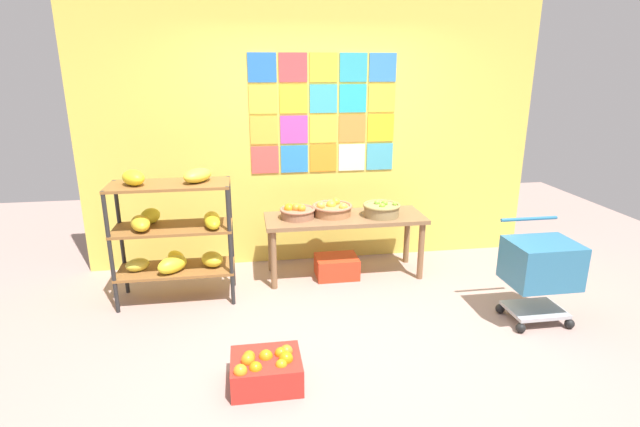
# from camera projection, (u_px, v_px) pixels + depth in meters

# --- Properties ---
(ground) EXTENTS (9.29, 9.29, 0.00)m
(ground) POSITION_uv_depth(u_px,v_px,m) (345.00, 335.00, 3.93)
(ground) COLOR gray
(back_wall_with_art) EXTENTS (4.76, 0.07, 2.72)m
(back_wall_with_art) POSITION_uv_depth(u_px,v_px,m) (315.00, 135.00, 5.11)
(back_wall_with_art) COLOR #DEC54E
(back_wall_with_art) RESTS_ON ground
(banana_shelf_unit) EXTENTS (1.03, 0.54, 1.23)m
(banana_shelf_unit) POSITION_uv_depth(u_px,v_px,m) (174.00, 228.00, 4.35)
(banana_shelf_unit) COLOR #252525
(banana_shelf_unit) RESTS_ON ground
(display_table) EXTENTS (1.59, 0.56, 0.63)m
(display_table) POSITION_uv_depth(u_px,v_px,m) (345.00, 224.00, 4.90)
(display_table) COLOR brown
(display_table) RESTS_ON ground
(fruit_basket_right) EXTENTS (0.35, 0.35, 0.15)m
(fruit_basket_right) POSITION_uv_depth(u_px,v_px,m) (297.00, 212.00, 4.80)
(fruit_basket_right) COLOR #966348
(fruit_basket_right) RESTS_ON display_table
(fruit_basket_back_left) EXTENTS (0.40, 0.40, 0.16)m
(fruit_basket_back_left) POSITION_uv_depth(u_px,v_px,m) (332.00, 209.00, 4.90)
(fruit_basket_back_left) COLOR #A76E45
(fruit_basket_back_left) RESTS_ON display_table
(fruit_basket_back_right) EXTENTS (0.37, 0.37, 0.16)m
(fruit_basket_back_right) POSITION_uv_depth(u_px,v_px,m) (382.00, 209.00, 4.87)
(fruit_basket_back_right) COLOR olive
(fruit_basket_back_right) RESTS_ON display_table
(produce_crate_under_table) EXTENTS (0.42, 0.33, 0.21)m
(produce_crate_under_table) POSITION_uv_depth(u_px,v_px,m) (337.00, 267.00, 4.99)
(produce_crate_under_table) COLOR red
(produce_crate_under_table) RESTS_ON ground
(orange_crate_foreground) EXTENTS (0.47, 0.38, 0.26)m
(orange_crate_foreground) POSITION_uv_depth(u_px,v_px,m) (266.00, 369.00, 3.29)
(orange_crate_foreground) COLOR red
(orange_crate_foreground) RESTS_ON ground
(shopping_cart) EXTENTS (0.53, 0.48, 0.84)m
(shopping_cart) POSITION_uv_depth(u_px,v_px,m) (541.00, 266.00, 4.01)
(shopping_cart) COLOR black
(shopping_cart) RESTS_ON ground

